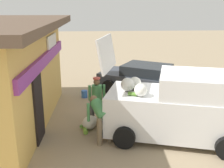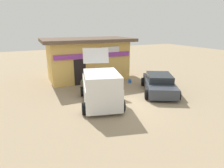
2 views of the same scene
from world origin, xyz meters
TOP-DOWN VIEW (x-y plane):
  - ground_plane at (0.00, 0.00)m, footprint 60.00×60.00m
  - storefront_bar at (-0.12, 6.44)m, footprint 7.51×4.54m
  - delivery_van at (-1.41, 0.62)m, footprint 3.09×4.59m
  - parked_sedan at (3.04, 0.80)m, footprint 3.69×4.58m
  - vendor_standing at (-0.24, 3.10)m, footprint 0.37×0.57m
  - customer_bending at (-1.49, 3.02)m, footprint 0.80×0.73m
  - unloaded_banana_pile at (-0.64, 3.34)m, footprint 0.87×0.71m
  - paint_bucket at (2.41, 3.63)m, footprint 0.26×0.26m

SIDE VIEW (x-z plane):
  - ground_plane at x=0.00m, z-range 0.00..0.00m
  - paint_bucket at x=2.41m, z-range 0.00..0.31m
  - unloaded_banana_pile at x=-0.64m, z-range -0.01..0.39m
  - parked_sedan at x=3.04m, z-range -0.03..1.23m
  - customer_bending at x=-1.49m, z-range 0.17..1.48m
  - vendor_standing at x=-0.24m, z-range 0.11..1.73m
  - delivery_van at x=-1.41m, z-range -0.50..2.52m
  - storefront_bar at x=-0.12m, z-range 0.06..3.49m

